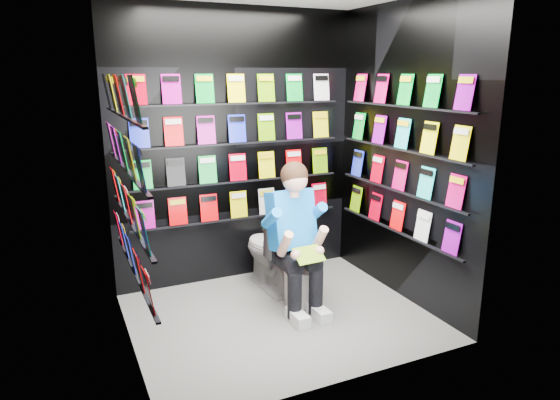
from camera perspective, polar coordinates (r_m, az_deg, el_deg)
name	(u,v)px	position (r m, az deg, el deg)	size (l,w,h in m)	color
floor	(280,317)	(4.32, -0.02, -13.21)	(2.40, 2.40, 0.00)	slate
wall_back	(236,148)	(4.81, -5.01, 5.93)	(2.40, 0.04, 2.60)	black
wall_front	(349,192)	(3.03, 7.86, 0.89)	(2.40, 0.04, 2.60)	black
wall_left	(120,178)	(3.58, -17.80, 2.38)	(0.04, 2.00, 2.60)	black
wall_right	(404,155)	(4.52, 14.00, 5.02)	(0.04, 2.00, 2.60)	black
comics_back	(237,148)	(4.78, -4.89, 5.94)	(2.10, 0.06, 1.37)	#CB075F
comics_left	(125,177)	(3.58, -17.34, 2.50)	(0.06, 1.70, 1.37)	#CB075F
comics_right	(401,155)	(4.50, 13.71, 5.06)	(0.06, 1.70, 1.37)	#CB075F
toilet	(272,251)	(4.73, -0.87, -5.84)	(0.42, 0.75, 0.73)	white
longbox	(296,285)	(4.55, 1.89, -9.71)	(0.21, 0.39, 0.29)	silver
longbox_lid	(297,269)	(4.48, 1.91, -7.84)	(0.23, 0.41, 0.03)	silver
reader	(290,221)	(4.27, 1.16, -2.40)	(0.52, 0.76, 1.39)	blue
held_comic	(309,255)	(4.04, 3.32, -6.25)	(0.25, 0.01, 0.17)	green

